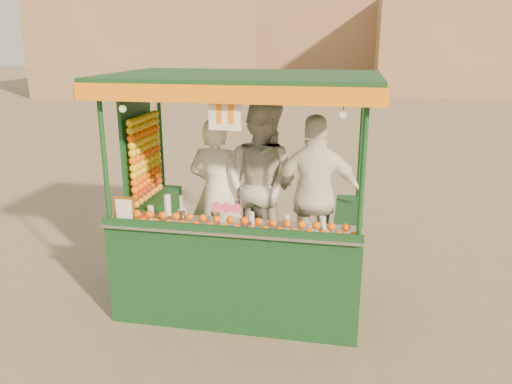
% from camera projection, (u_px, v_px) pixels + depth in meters
% --- Properties ---
extents(ground, '(90.00, 90.00, 0.00)m').
position_uv_depth(ground, '(221.00, 289.00, 5.74)').
color(ground, '#6F624F').
rests_on(ground, ground).
extents(building_left, '(10.00, 6.00, 6.00)m').
position_uv_depth(building_left, '(148.00, 34.00, 25.28)').
color(building_left, '#9A8257').
rests_on(building_left, ground).
extents(building_right, '(9.00, 6.00, 5.00)m').
position_uv_depth(building_right, '(465.00, 44.00, 26.30)').
color(building_right, '#9A8257').
rests_on(building_right, ground).
extents(building_center, '(14.00, 7.00, 7.00)m').
position_uv_depth(building_center, '(305.00, 28.00, 33.27)').
color(building_center, '#9A8257').
rests_on(building_center, ground).
extents(juice_cart, '(2.67, 1.73, 2.43)m').
position_uv_depth(juice_cart, '(236.00, 235.00, 5.25)').
color(juice_cart, '#103A14').
rests_on(juice_cart, ground).
extents(vendor_left, '(0.64, 0.45, 1.67)m').
position_uv_depth(vendor_left, '(216.00, 193.00, 5.55)').
color(vendor_left, white).
rests_on(vendor_left, ground).
extents(vendor_middle, '(1.11, 1.00, 1.86)m').
position_uv_depth(vendor_middle, '(262.00, 183.00, 5.59)').
color(vendor_middle, beige).
rests_on(vendor_middle, ground).
extents(vendor_right, '(1.08, 0.60, 1.73)m').
position_uv_depth(vendor_right, '(315.00, 196.00, 5.33)').
color(vendor_right, white).
rests_on(vendor_right, ground).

